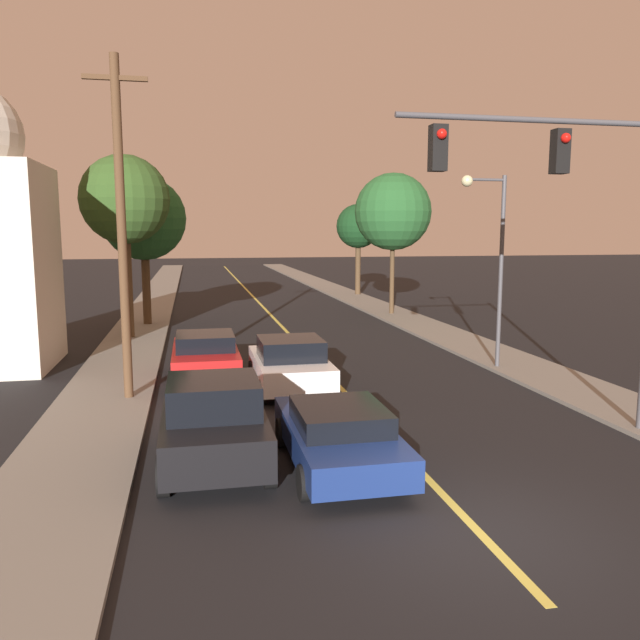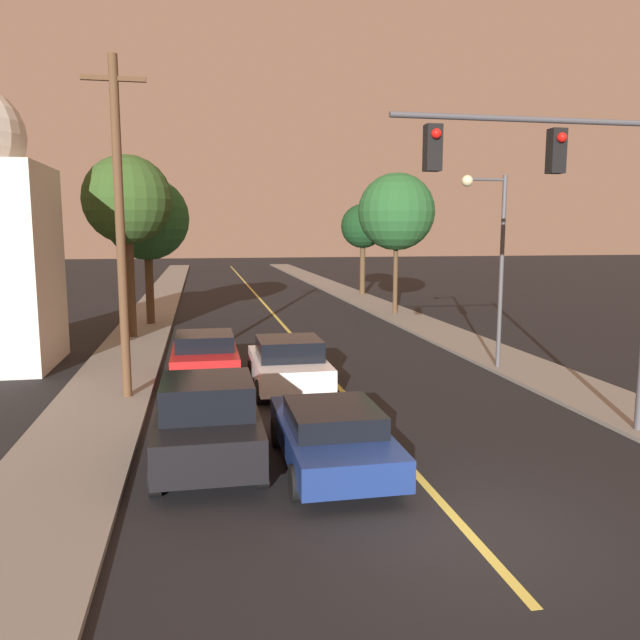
{
  "view_description": "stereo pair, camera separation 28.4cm",
  "coord_description": "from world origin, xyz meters",
  "px_view_note": "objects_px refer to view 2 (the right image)",
  "views": [
    {
      "loc": [
        -4.18,
        -8.29,
        4.55
      ],
      "look_at": [
        0.0,
        11.98,
        1.6
      ],
      "focal_mm": 35.0,
      "sensor_mm": 36.0,
      "label": 1
    },
    {
      "loc": [
        -3.9,
        -8.35,
        4.55
      ],
      "look_at": [
        0.0,
        11.98,
        1.6
      ],
      "focal_mm": 35.0,
      "sensor_mm": 36.0,
      "label": 2
    }
  ],
  "objects_px": {
    "tree_left_near": "(127,200)",
    "tree_left_far": "(147,219)",
    "tree_right_near": "(396,212)",
    "tree_right_far": "(363,227)",
    "traffic_signal_mast": "(576,205)",
    "utility_pole_left": "(120,225)",
    "car_near_lane_second": "(289,364)",
    "car_outer_lane_front": "(208,422)",
    "car_near_lane_front": "(332,434)",
    "car_outer_lane_second": "(205,355)",
    "streetlamp_right": "(492,244)"
  },
  "relations": [
    {
      "from": "tree_left_near",
      "to": "tree_left_far",
      "type": "bearing_deg",
      "value": 83.08
    },
    {
      "from": "tree_right_near",
      "to": "tree_right_far",
      "type": "bearing_deg",
      "value": 85.01
    },
    {
      "from": "traffic_signal_mast",
      "to": "tree_left_far",
      "type": "height_order",
      "value": "tree_left_far"
    },
    {
      "from": "utility_pole_left",
      "to": "tree_left_far",
      "type": "height_order",
      "value": "utility_pole_left"
    },
    {
      "from": "car_near_lane_second",
      "to": "car_outer_lane_front",
      "type": "bearing_deg",
      "value": -113.26
    },
    {
      "from": "car_near_lane_second",
      "to": "car_outer_lane_front",
      "type": "distance_m",
      "value": 5.94
    },
    {
      "from": "traffic_signal_mast",
      "to": "tree_right_far",
      "type": "height_order",
      "value": "traffic_signal_mast"
    },
    {
      "from": "tree_right_far",
      "to": "car_near_lane_front",
      "type": "bearing_deg",
      "value": -105.74
    },
    {
      "from": "car_near_lane_front",
      "to": "tree_right_near",
      "type": "bearing_deg",
      "value": 69.25
    },
    {
      "from": "tree_left_far",
      "to": "tree_right_far",
      "type": "distance_m",
      "value": 18.03
    },
    {
      "from": "car_outer_lane_second",
      "to": "tree_left_far",
      "type": "height_order",
      "value": "tree_left_far"
    },
    {
      "from": "car_near_lane_second",
      "to": "tree_right_far",
      "type": "distance_m",
      "value": 27.18
    },
    {
      "from": "streetlamp_right",
      "to": "tree_left_far",
      "type": "relative_size",
      "value": 0.88
    },
    {
      "from": "car_outer_lane_second",
      "to": "traffic_signal_mast",
      "type": "relative_size",
      "value": 0.61
    },
    {
      "from": "traffic_signal_mast",
      "to": "streetlamp_right",
      "type": "distance_m",
      "value": 6.95
    },
    {
      "from": "car_outer_lane_front",
      "to": "tree_left_near",
      "type": "bearing_deg",
      "value": 100.92
    },
    {
      "from": "car_near_lane_front",
      "to": "car_outer_lane_front",
      "type": "bearing_deg",
      "value": 166.97
    },
    {
      "from": "traffic_signal_mast",
      "to": "tree_right_far",
      "type": "bearing_deg",
      "value": 83.51
    },
    {
      "from": "car_outer_lane_front",
      "to": "utility_pole_left",
      "type": "relative_size",
      "value": 0.45
    },
    {
      "from": "streetlamp_right",
      "to": "traffic_signal_mast",
      "type": "bearing_deg",
      "value": -102.2
    },
    {
      "from": "car_outer_lane_front",
      "to": "car_near_lane_front",
      "type": "bearing_deg",
      "value": -13.03
    },
    {
      "from": "car_outer_lane_second",
      "to": "tree_right_near",
      "type": "distance_m",
      "value": 17.39
    },
    {
      "from": "car_outer_lane_second",
      "to": "tree_right_far",
      "type": "relative_size",
      "value": 0.66
    },
    {
      "from": "car_near_lane_second",
      "to": "tree_left_near",
      "type": "bearing_deg",
      "value": 118.28
    },
    {
      "from": "traffic_signal_mast",
      "to": "streetlamp_right",
      "type": "height_order",
      "value": "traffic_signal_mast"
    },
    {
      "from": "tree_right_near",
      "to": "car_near_lane_front",
      "type": "bearing_deg",
      "value": -110.75
    },
    {
      "from": "car_outer_lane_front",
      "to": "traffic_signal_mast",
      "type": "distance_m",
      "value": 8.77
    },
    {
      "from": "car_near_lane_front",
      "to": "streetlamp_right",
      "type": "bearing_deg",
      "value": 47.42
    },
    {
      "from": "streetlamp_right",
      "to": "tree_left_far",
      "type": "distance_m",
      "value": 16.91
    },
    {
      "from": "car_near_lane_second",
      "to": "traffic_signal_mast",
      "type": "relative_size",
      "value": 0.59
    },
    {
      "from": "car_outer_lane_front",
      "to": "tree_right_far",
      "type": "xyz_separation_m",
      "value": [
        11.19,
        30.83,
        3.96
      ]
    },
    {
      "from": "car_outer_lane_second",
      "to": "tree_right_far",
      "type": "distance_m",
      "value": 26.46
    },
    {
      "from": "tree_left_far",
      "to": "car_near_lane_front",
      "type": "bearing_deg",
      "value": -76.16
    },
    {
      "from": "traffic_signal_mast",
      "to": "car_outer_lane_front",
      "type": "bearing_deg",
      "value": -179.03
    },
    {
      "from": "car_outer_lane_second",
      "to": "tree_left_far",
      "type": "relative_size",
      "value": 0.6
    },
    {
      "from": "traffic_signal_mast",
      "to": "utility_pole_left",
      "type": "xyz_separation_m",
      "value": [
        -9.78,
        5.14,
        -0.39
      ]
    },
    {
      "from": "car_near_lane_second",
      "to": "traffic_signal_mast",
      "type": "distance_m",
      "value": 8.69
    },
    {
      "from": "car_near_lane_front",
      "to": "utility_pole_left",
      "type": "relative_size",
      "value": 0.49
    },
    {
      "from": "utility_pole_left",
      "to": "tree_left_far",
      "type": "xyz_separation_m",
      "value": [
        -0.4,
        13.82,
        0.42
      ]
    },
    {
      "from": "utility_pole_left",
      "to": "tree_right_near",
      "type": "height_order",
      "value": "utility_pole_left"
    },
    {
      "from": "car_outer_lane_front",
      "to": "car_outer_lane_second",
      "type": "height_order",
      "value": "car_outer_lane_front"
    },
    {
      "from": "car_near_lane_front",
      "to": "car_outer_lane_front",
      "type": "distance_m",
      "value": 2.42
    },
    {
      "from": "car_outer_lane_front",
      "to": "streetlamp_right",
      "type": "distance_m",
      "value": 11.89
    },
    {
      "from": "streetlamp_right",
      "to": "tree_right_near",
      "type": "xyz_separation_m",
      "value": [
        1.13,
        13.53,
        1.42
      ]
    },
    {
      "from": "car_outer_lane_front",
      "to": "traffic_signal_mast",
      "type": "relative_size",
      "value": 0.58
    },
    {
      "from": "car_near_lane_front",
      "to": "car_outer_lane_front",
      "type": "height_order",
      "value": "car_outer_lane_front"
    },
    {
      "from": "car_outer_lane_front",
      "to": "tree_left_far",
      "type": "bearing_deg",
      "value": 97.44
    },
    {
      "from": "car_near_lane_front",
      "to": "car_near_lane_second",
      "type": "distance_m",
      "value": 6.0
    },
    {
      "from": "car_outer_lane_front",
      "to": "streetlamp_right",
      "type": "relative_size",
      "value": 0.65
    },
    {
      "from": "utility_pole_left",
      "to": "car_outer_lane_front",
      "type": "bearing_deg",
      "value": -68.34
    }
  ]
}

